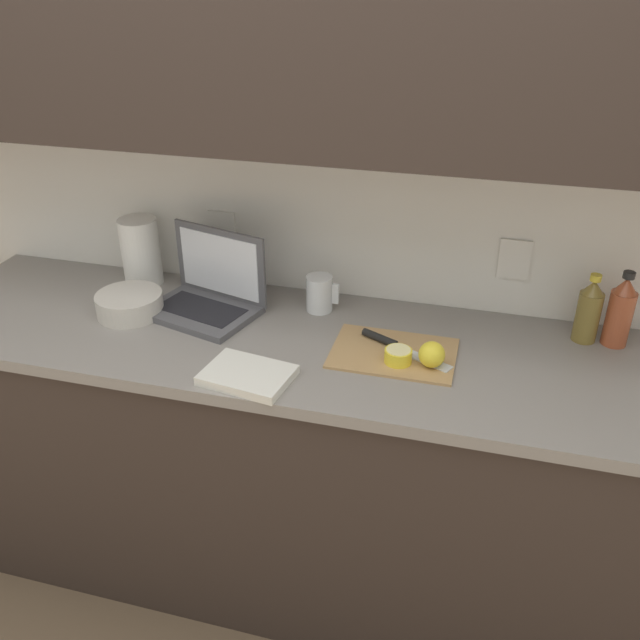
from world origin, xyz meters
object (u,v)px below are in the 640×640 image
object	(u,v)px
laptop	(209,292)
cutting_board	(393,353)
measuring_cup	(320,293)
lemon_whole_beside	(432,355)
lemon_half_cut	(398,356)
paper_towel_roll	(141,252)
bowl_white	(130,304)
bottle_green_soda	(589,311)
bottle_oil_tall	(620,312)
knife	(390,343)

from	to	relation	value
laptop	cutting_board	bearing A→B (deg)	4.14
laptop	measuring_cup	bearing A→B (deg)	29.65
lemon_whole_beside	lemon_half_cut	bearing A→B (deg)	-178.07
laptop	paper_towel_roll	world-z (taller)	laptop
bowl_white	lemon_whole_beside	bearing A→B (deg)	-4.24
bottle_green_soda	bottle_oil_tall	distance (m)	0.08
knife	bowl_white	world-z (taller)	bowl_white
lemon_whole_beside	measuring_cup	bearing A→B (deg)	146.70
bowl_white	laptop	bearing A→B (deg)	22.38
bottle_oil_tall	bowl_white	size ratio (longest dim) A/B	1.11
laptop	measuring_cup	world-z (taller)	laptop
laptop	paper_towel_roll	size ratio (longest dim) A/B	1.68
lemon_whole_beside	bottle_green_soda	bearing A→B (deg)	33.56
cutting_board	bottle_green_soda	size ratio (longest dim) A/B	1.66
bowl_white	paper_towel_roll	xyz separation A→B (m)	(-0.06, 0.21, 0.08)
laptop	lemon_half_cut	world-z (taller)	laptop
cutting_board	knife	distance (m)	0.04
bottle_green_soda	bowl_white	bearing A→B (deg)	-171.51
bowl_white	cutting_board	bearing A→B (deg)	-1.73
cutting_board	knife	size ratio (longest dim) A/B	1.26
knife	bottle_green_soda	bearing A→B (deg)	45.76
cutting_board	bottle_green_soda	xyz separation A→B (m)	(0.50, 0.22, 0.09)
bottle_green_soda	measuring_cup	distance (m)	0.77
knife	measuring_cup	distance (m)	0.30
knife	paper_towel_roll	world-z (taller)	paper_towel_roll
knife	measuring_cup	bearing A→B (deg)	171.28
knife	paper_towel_roll	bearing A→B (deg)	-167.85
cutting_board	measuring_cup	xyz separation A→B (m)	(-0.26, 0.20, 0.05)
laptop	lemon_half_cut	distance (m)	0.63
lemon_whole_beside	bowl_white	xyz separation A→B (m)	(-0.91, 0.07, -0.01)
laptop	knife	bearing A→B (deg)	6.76
cutting_board	bottle_green_soda	distance (m)	0.56
bottle_green_soda	paper_towel_roll	xyz separation A→B (m)	(-1.37, 0.01, 0.02)
lemon_whole_beside	bottle_oil_tall	size ratio (longest dim) A/B	0.32
laptop	lemon_half_cut	bearing A→B (deg)	0.34
bottle_oil_tall	laptop	bearing A→B (deg)	-174.86
lemon_half_cut	measuring_cup	distance (m)	0.37
lemon_whole_beside	paper_towel_roll	bearing A→B (deg)	164.14
knife	bowl_white	distance (m)	0.79
lemon_whole_beside	measuring_cup	distance (m)	0.44
laptop	lemon_whole_beside	size ratio (longest dim) A/B	5.31
knife	lemon_half_cut	world-z (taller)	lemon_half_cut
laptop	paper_towel_roll	bearing A→B (deg)	172.42
knife	lemon_half_cut	distance (m)	0.08
measuring_cup	paper_towel_roll	size ratio (longest dim) A/B	0.50
lemon_half_cut	knife	bearing A→B (deg)	114.08
laptop	cutting_board	xyz separation A→B (m)	(0.59, -0.11, -0.05)
lemon_half_cut	cutting_board	bearing A→B (deg)	112.72
laptop	lemon_whole_beside	xyz separation A→B (m)	(0.69, -0.16, -0.01)
measuring_cup	paper_towel_roll	xyz separation A→B (m)	(-0.61, 0.04, 0.05)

